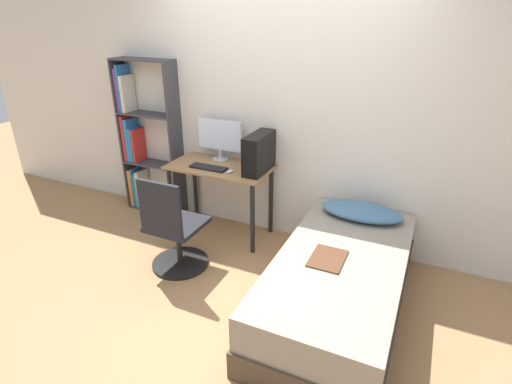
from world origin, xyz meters
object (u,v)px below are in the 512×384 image
bed (339,283)px  bookshelf (141,144)px  keyboard (208,168)px  pc_tower (259,153)px  monitor (220,137)px  office_chair (174,235)px

bed → bookshelf: bearing=161.7°
keyboard → pc_tower: pc_tower is taller
bed → monitor: (-1.50, 0.85, 0.74)m
office_chair → monitor: (-0.03, 0.92, 0.64)m
pc_tower → keyboard: bearing=-163.4°
monitor → office_chair: bearing=-88.0°
bed → pc_tower: 1.41m
bed → pc_tower: bearing=144.6°
monitor → pc_tower: monitor is taller
office_chair → keyboard: office_chair is taller
keyboard → bookshelf: bearing=165.7°
office_chair → keyboard: bearing=90.8°
bookshelf → office_chair: (1.05, -0.90, -0.44)m
keyboard → monitor: bearing=94.8°
monitor → pc_tower: 0.52m
office_chair → bed: size_ratio=0.47×
pc_tower → bookshelf: bearing=175.4°
bookshelf → pc_tower: size_ratio=3.89×
monitor → keyboard: size_ratio=1.35×
bed → monitor: monitor is taller
monitor → pc_tower: (0.50, -0.14, -0.05)m
bed → monitor: bearing=150.4°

